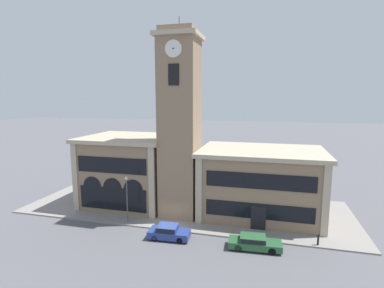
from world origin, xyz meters
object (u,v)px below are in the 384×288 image
Objects in this scene: parked_car_mid at (254,242)px; bollard at (318,240)px; parked_car_near at (169,232)px; street_lamp at (127,192)px.

parked_car_mid is 6.05m from bollard.
parked_car_mid is (8.23, -0.00, -0.03)m from parked_car_near.
street_lamp is 4.84× the size of bollard.
parked_car_mid reaches higher than bollard.
parked_car_near is 0.85× the size of parked_car_mid.
parked_car_near is 0.80× the size of street_lamp.
parked_car_near is 14.09m from bollard.
street_lamp is at bearing 179.07° from bollard.
street_lamp is 19.72m from bollard.
bollard is (13.95, 1.96, -0.03)m from parked_car_near.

